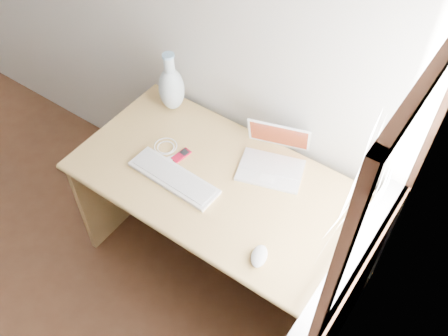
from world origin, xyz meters
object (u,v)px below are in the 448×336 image
Objects in this scene: vase at (171,87)px; desk at (234,199)px; laptop at (276,159)px; external_keyboard at (174,178)px.

desk is at bearing -19.44° from vase.
laptop is at bearing -3.94° from vase.
vase is at bearing 158.15° from laptop.
desk is 4.14× the size of laptop.
vase is (-0.31, 0.38, 0.12)m from external_keyboard.
laptop is 0.76× the size of external_keyboard.
laptop reaches higher than desk.
laptop is 0.66m from vase.
desk is 3.13× the size of external_keyboard.
external_keyboard is 1.36× the size of vase.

